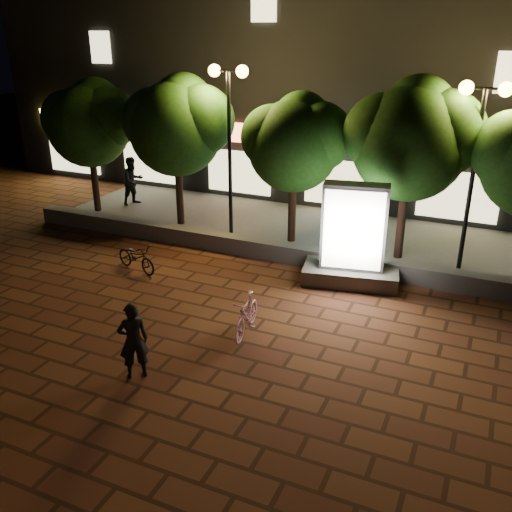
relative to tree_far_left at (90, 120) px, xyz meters
The scene contains 15 objects.
ground 9.43m from the tree_far_left, 38.18° to the right, with size 80.00×80.00×0.00m, color brown.
retaining_wall 7.72m from the tree_far_left, 11.89° to the right, with size 16.00×0.45×0.50m, color #61605A.
sidewalk 7.74m from the tree_far_left, ahead, with size 16.00×5.00×0.08m, color #61605A.
building_block 10.38m from the tree_far_left, 47.32° to the left, with size 28.00×8.12×11.30m.
tree_far_left is the anchor object (origin of this frame).
tree_left 3.51m from the tree_far_left, ahead, with size 3.60×3.00×4.89m.
tree_mid 7.50m from the tree_far_left, ahead, with size 3.24×2.70×4.50m.
tree_right 10.81m from the tree_far_left, ahead, with size 3.72×3.10×5.07m.
street_lamp_left 5.50m from the tree_far_left, ahead, with size 1.26×0.36×5.18m.
street_lamp_right 12.47m from the tree_far_left, ahead, with size 1.26×0.36×4.98m.
ad_kiosk 10.35m from the tree_far_left, 12.01° to the right, with size 2.65×1.67×2.67m.
scooter_pink 10.58m from the tree_far_left, 33.53° to the right, with size 0.42×1.48×0.89m, color #C6829D.
rider 11.06m from the tree_far_left, 47.84° to the right, with size 0.58×0.38×1.58m, color black.
scooter_parked 6.42m from the tree_far_left, 41.51° to the right, with size 0.53×1.52×0.80m, color black.
pedestrian 2.68m from the tree_far_left, 58.01° to the left, with size 0.87×0.68×1.78m, color black.
Camera 1 is at (6.09, -9.86, 6.29)m, focal length 38.95 mm.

